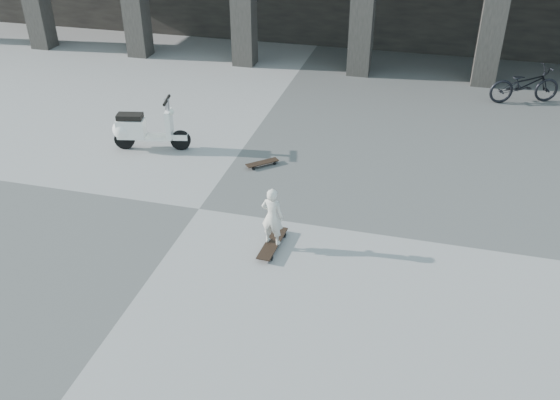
% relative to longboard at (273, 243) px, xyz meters
% --- Properties ---
extents(ground, '(90.00, 90.00, 0.00)m').
position_rel_longboard_xyz_m(ground, '(-1.67, 0.85, -0.08)').
color(ground, '#52514F').
rests_on(ground, ground).
extents(longboard, '(0.30, 1.03, 0.10)m').
position_rel_longboard_xyz_m(longboard, '(0.00, 0.00, 0.00)').
color(longboard, black).
rests_on(longboard, ground).
extents(skateboard_spare, '(0.66, 0.63, 0.09)m').
position_rel_longboard_xyz_m(skateboard_spare, '(-1.01, 2.84, -0.01)').
color(skateboard_spare, black).
rests_on(skateboard_spare, ground).
extents(child, '(0.41, 0.30, 1.04)m').
position_rel_longboard_xyz_m(child, '(-0.00, 0.00, 0.54)').
color(child, silver).
rests_on(child, longboard).
extents(scooter, '(1.70, 0.74, 1.20)m').
position_rel_longboard_xyz_m(scooter, '(-3.91, 2.94, 0.40)').
color(scooter, black).
rests_on(scooter, ground).
extents(bicycle, '(1.98, 1.26, 0.98)m').
position_rel_longboard_xyz_m(bicycle, '(4.66, 8.15, 0.41)').
color(bicycle, black).
rests_on(bicycle, ground).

